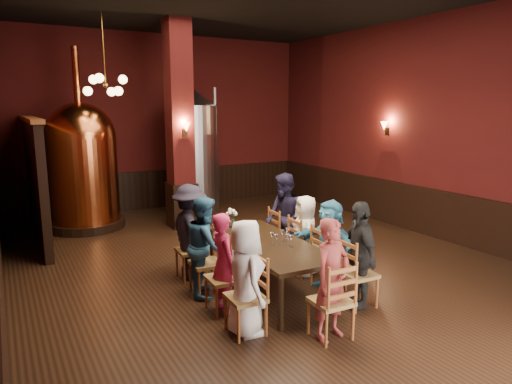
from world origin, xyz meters
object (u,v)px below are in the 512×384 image
person_0 (245,278)px  person_2 (206,246)px  steel_vessel (193,151)px  dining_table (268,246)px  rose_vase (232,215)px  person_1 (223,263)px  copper_kettle (83,164)px

person_0 → person_2: size_ratio=0.97×
person_2 → steel_vessel: 5.42m
dining_table → rose_vase: rose_vase is taller
rose_vase → steel_vessel: bearing=75.9°
person_0 → rose_vase: (0.81, 1.96, 0.25)m
person_1 → rose_vase: bearing=-29.8°
dining_table → person_2: person_2 is taller
person_1 → dining_table: bearing=-70.3°
copper_kettle → rose_vase: size_ratio=12.48×
steel_vessel → dining_table: bearing=-100.7°
person_2 → steel_vessel: steel_vessel is taller
person_2 → rose_vase: 1.01m
person_1 → person_2: 0.66m
person_0 → rose_vase: 2.14m
copper_kettle → steel_vessel: bearing=7.4°
dining_table → steel_vessel: steel_vessel is taller
steel_vessel → rose_vase: size_ratio=9.97×
dining_table → copper_kettle: copper_kettle is taller
copper_kettle → person_2: bearing=-79.3°
person_1 → steel_vessel: 6.05m
dining_table → person_0: 1.31m
person_2 → copper_kettle: 4.80m
dining_table → person_1: 0.91m
copper_kettle → steel_vessel: copper_kettle is taller
dining_table → person_2: (-0.83, 0.37, 0.03)m
person_1 → copper_kettle: 5.45m
copper_kettle → rose_vase: (1.63, -4.03, -0.47)m
steel_vessel → rose_vase: bearing=-104.1°
dining_table → person_1: person_1 is taller
rose_vase → copper_kettle: bearing=112.0°
person_2 → rose_vase: size_ratio=4.61×
person_1 → copper_kettle: copper_kettle is taller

